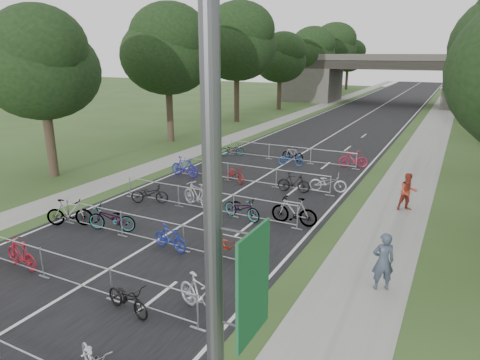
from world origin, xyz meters
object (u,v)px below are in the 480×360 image
at_px(lamppost, 218,356).
at_px(pedestrian_b, 408,192).
at_px(pedestrian_a, 383,262).
at_px(overpass_bridge, 387,79).

height_order(lamppost, pedestrian_b, lamppost).
relative_size(lamppost, pedestrian_a, 4.27).
bearing_deg(lamppost, pedestrian_b, 89.62).
bearing_deg(pedestrian_a, overpass_bridge, -107.51).
distance_m(pedestrian_a, pedestrian_b, 7.95).
height_order(overpass_bridge, pedestrian_a, overpass_bridge).
bearing_deg(overpass_bridge, pedestrian_a, -80.80).
bearing_deg(pedestrian_a, pedestrian_b, -115.31).
bearing_deg(pedestrian_b, lamppost, -119.87).
bearing_deg(pedestrian_b, overpass_bridge, 71.05).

